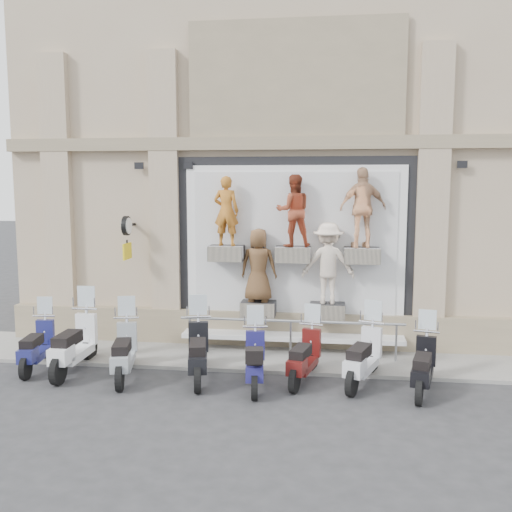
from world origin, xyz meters
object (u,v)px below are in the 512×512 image
(scooter_b, at_px, (74,332))
(scooter_d, at_px, (198,341))
(scooter_f, at_px, (304,346))
(scooter_e, at_px, (255,350))
(scooter_a, at_px, (36,336))
(scooter_c, at_px, (124,341))
(scooter_g, at_px, (363,346))
(scooter_h, at_px, (424,355))
(guard_rail, at_px, (291,340))
(clock_sign_bracket, at_px, (127,232))

(scooter_b, height_order, scooter_d, scooter_b)
(scooter_f, bearing_deg, scooter_e, -142.75)
(scooter_a, bearing_deg, scooter_c, -17.13)
(scooter_g, height_order, scooter_h, scooter_g)
(scooter_b, height_order, scooter_h, scooter_b)
(scooter_d, height_order, scooter_h, scooter_d)
(scooter_e, xyz_separation_m, scooter_g, (2.09, 0.41, 0.04))
(scooter_b, distance_m, scooter_f, 4.80)
(scooter_b, height_order, scooter_g, scooter_b)
(scooter_a, distance_m, scooter_h, 7.93)
(scooter_c, xyz_separation_m, scooter_e, (2.69, -0.13, -0.04))
(guard_rail, xyz_separation_m, scooter_g, (1.52, -1.34, 0.32))
(scooter_b, relative_size, scooter_h, 1.16)
(clock_sign_bracket, bearing_deg, scooter_f, -22.90)
(scooter_e, bearing_deg, guard_rail, 65.09)
(clock_sign_bracket, height_order, scooter_g, clock_sign_bracket)
(scooter_b, xyz_separation_m, scooter_h, (7.05, -0.26, -0.12))
(clock_sign_bracket, bearing_deg, scooter_g, -18.45)
(clock_sign_bracket, relative_size, scooter_c, 0.52)
(scooter_d, distance_m, scooter_e, 1.22)
(guard_rail, bearing_deg, clock_sign_bracket, 173.16)
(scooter_d, relative_size, scooter_g, 1.03)
(guard_rail, relative_size, scooter_b, 2.40)
(scooter_b, bearing_deg, guard_rail, 16.58)
(scooter_e, height_order, scooter_f, scooter_e)
(scooter_h, bearing_deg, scooter_g, 178.33)
(scooter_a, height_order, scooter_e, scooter_e)
(scooter_f, bearing_deg, scooter_c, -162.26)
(clock_sign_bracket, relative_size, scooter_d, 0.51)
(scooter_e, height_order, scooter_h, scooter_e)
(scooter_b, bearing_deg, scooter_g, -0.37)
(scooter_d, distance_m, scooter_f, 2.13)
(scooter_a, distance_m, scooter_c, 2.07)
(scooter_f, relative_size, scooter_g, 0.93)
(scooter_d, bearing_deg, scooter_b, 165.20)
(guard_rail, height_order, scooter_f, scooter_f)
(scooter_a, distance_m, scooter_e, 4.76)
(scooter_g, bearing_deg, scooter_a, -160.83)
(scooter_e, bearing_deg, scooter_g, 4.16)
(clock_sign_bracket, bearing_deg, guard_rail, -6.84)
(scooter_b, bearing_deg, scooter_d, -3.26)
(guard_rail, bearing_deg, scooter_e, -107.92)
(scooter_a, relative_size, scooter_h, 0.98)
(scooter_g, relative_size, scooter_h, 1.07)
(guard_rail, height_order, scooter_d, scooter_d)
(clock_sign_bracket, relative_size, scooter_e, 0.55)
(scooter_f, bearing_deg, scooter_g, 12.80)
(scooter_h, bearing_deg, clock_sign_bracket, 175.74)
(scooter_d, bearing_deg, clock_sign_bracket, 125.14)
(scooter_a, distance_m, scooter_g, 6.83)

